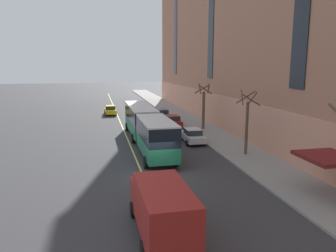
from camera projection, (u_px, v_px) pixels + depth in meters
The scene contains 11 objects.
ground_plane at pixel (159, 175), 24.96m from camera, with size 260.00×260.00×0.00m, color #38383A.
sidewalk at pixel (249, 157), 29.68m from camera, with size 4.65×160.00×0.15m, color gray.
city_bus at pixel (146, 125), 34.12m from camera, with size 2.96×19.17×3.62m.
parked_car_white_0 at pixel (192, 135), 35.20m from camera, with size 2.07×4.60×1.56m.
parked_car_red_1 at pixel (173, 121), 44.21m from camera, with size 1.96×4.29×1.56m.
parked_car_darkgray_2 at pixel (162, 114), 50.21m from camera, with size 2.04×4.49×1.56m.
box_truck at pixel (161, 208), 15.44m from camera, with size 2.41×6.90×2.93m.
taxi_cab at pixel (110, 110), 54.78m from camera, with size 1.96×4.44×1.56m.
street_tree_mid_block at pixel (247, 121), 29.73m from camera, with size 2.07×2.11×5.93m.
street_tree_far_uptown at pixel (204, 105), 41.68m from camera, with size 1.95×2.02×5.82m.
lane_centerline at pixel (138, 165), 27.58m from camera, with size 0.16×140.00×0.01m, color #E0D66B.
Camera 1 is at (-4.42, -23.43, 8.33)m, focal length 35.00 mm.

